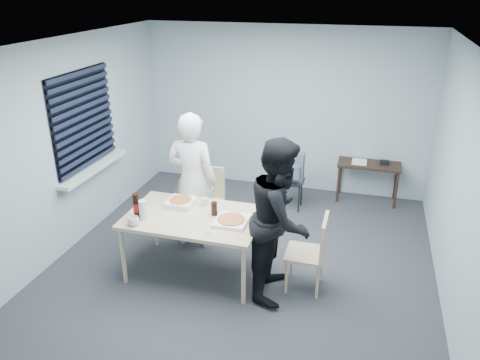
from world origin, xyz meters
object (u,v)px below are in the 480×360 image
(side_table, at_px, (369,168))
(backpack, at_px, (293,167))
(mug_b, at_px, (205,202))
(soda_bottle, at_px, (137,206))
(dining_table, at_px, (194,220))
(person_white, at_px, (192,181))
(chair_far, at_px, (208,195))
(mug_a, at_px, (133,221))
(chair_right, at_px, (313,248))
(person_black, at_px, (280,218))
(stool, at_px, (292,187))

(side_table, bearing_deg, backpack, -151.21)
(side_table, height_order, mug_b, mug_b)
(soda_bottle, bearing_deg, backpack, 56.99)
(dining_table, bearing_deg, person_white, 112.19)
(dining_table, bearing_deg, chair_far, 101.13)
(side_table, distance_m, mug_a, 3.81)
(person_white, bearing_deg, mug_a, 72.97)
(dining_table, height_order, side_table, dining_table)
(chair_right, relative_size, backpack, 2.06)
(dining_table, distance_m, backpack, 2.12)
(mug_a, bearing_deg, dining_table, 34.78)
(chair_right, height_order, person_black, person_black)
(side_table, relative_size, mug_b, 9.33)
(person_black, bearing_deg, mug_a, 101.61)
(stool, bearing_deg, person_black, -84.27)
(person_black, height_order, mug_a, person_black)
(chair_far, bearing_deg, side_table, 36.25)
(dining_table, relative_size, person_white, 0.86)
(dining_table, height_order, soda_bottle, soda_bottle)
(person_white, xyz_separation_m, person_black, (1.25, -0.67, 0.00))
(dining_table, relative_size, mug_b, 15.23)
(mug_a, height_order, soda_bottle, soda_bottle)
(dining_table, height_order, stool, dining_table)
(dining_table, height_order, mug_a, mug_a)
(mug_b, bearing_deg, mug_a, -130.73)
(person_black, xyz_separation_m, stool, (-0.20, 2.04, -0.54))
(backpack, height_order, mug_b, backpack)
(mug_b, relative_size, soda_bottle, 0.35)
(dining_table, xyz_separation_m, chair_right, (1.36, 0.05, -0.17))
(mug_b, bearing_deg, stool, 65.42)
(chair_right, bearing_deg, chair_far, 147.86)
(side_table, distance_m, soda_bottle, 3.70)
(dining_table, xyz_separation_m, stool, (0.80, 1.97, -0.34))
(person_white, distance_m, person_black, 1.42)
(chair_far, xyz_separation_m, chair_right, (1.56, -0.98, 0.00))
(side_table, distance_m, stool, 1.23)
(person_white, height_order, person_black, same)
(side_table, relative_size, stool, 2.04)
(person_white, bearing_deg, side_table, -137.50)
(dining_table, xyz_separation_m, mug_a, (-0.55, -0.38, 0.11))
(chair_right, relative_size, mug_b, 8.90)
(backpack, bearing_deg, stool, 84.26)
(stool, relative_size, mug_b, 4.56)
(person_white, bearing_deg, chair_far, -96.15)
(soda_bottle, bearing_deg, person_black, 4.54)
(person_black, bearing_deg, side_table, -18.40)
(person_white, height_order, stool, person_white)
(backpack, relative_size, mug_a, 3.51)
(dining_table, xyz_separation_m, chair_far, (-0.20, 1.03, -0.17))
(chair_right, height_order, person_white, person_white)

